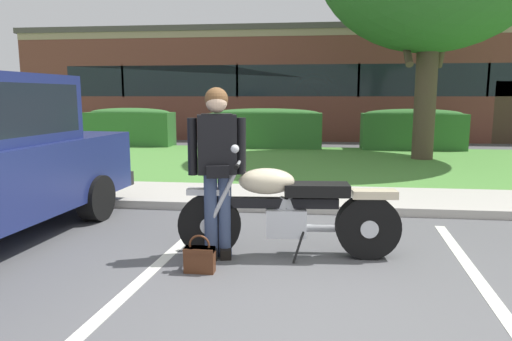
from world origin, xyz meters
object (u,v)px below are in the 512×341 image
(brick_building, at_px, (349,85))
(rider_person, at_px, (217,160))
(motorcycle, at_px, (297,210))
(hedge_center_left, at_px, (266,128))
(hedge_left, at_px, (130,127))
(hedge_center_right, at_px, (412,129))
(handbag, at_px, (200,257))

(brick_building, bearing_deg, rider_person, -98.55)
(motorcycle, bearing_deg, hedge_center_left, 97.59)
(hedge_left, relative_size, hedge_center_right, 0.92)
(rider_person, bearing_deg, motorcycle, 7.25)
(hedge_center_right, bearing_deg, handbag, -111.17)
(handbag, distance_m, hedge_center_right, 10.86)
(hedge_center_left, distance_m, brick_building, 7.48)
(rider_person, distance_m, hedge_center_left, 9.69)
(hedge_left, bearing_deg, handbag, -65.02)
(motorcycle, bearing_deg, hedge_center_right, 72.38)
(hedge_left, relative_size, brick_building, 0.11)
(handbag, height_order, hedge_center_right, hedge_center_right)
(handbag, xyz_separation_m, hedge_center_right, (3.92, 10.12, 0.51))
(motorcycle, height_order, brick_building, brick_building)
(hedge_left, relative_size, hedge_center_left, 0.81)
(hedge_left, bearing_deg, hedge_center_left, 0.00)
(motorcycle, bearing_deg, hedge_left, 120.29)
(brick_building, bearing_deg, hedge_center_left, -113.67)
(rider_person, bearing_deg, handbag, -100.90)
(rider_person, relative_size, hedge_center_right, 0.58)
(motorcycle, distance_m, handbag, 1.09)
(hedge_left, bearing_deg, hedge_center_right, 0.00)
(brick_building, bearing_deg, hedge_center_right, -78.51)
(motorcycle, distance_m, brick_building, 16.46)
(hedge_center_right, height_order, brick_building, brick_building)
(brick_building, bearing_deg, handbag, -98.61)
(rider_person, bearing_deg, hedge_left, 116.39)
(hedge_center_right, relative_size, brick_building, 0.12)
(hedge_center_left, xyz_separation_m, hedge_center_right, (4.32, -0.00, 0.00))
(motorcycle, bearing_deg, rider_person, -172.75)
(motorcycle, bearing_deg, brick_building, 84.14)
(motorcycle, distance_m, hedge_center_right, 10.05)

